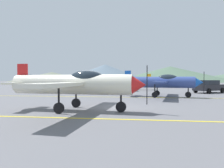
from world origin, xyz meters
TOP-DOWN VIEW (x-y plane):
  - ground_plane at (0.00, 0.00)m, footprint 400.00×400.00m
  - apron_line_near at (0.00, -3.27)m, footprint 80.00×0.16m
  - apron_line_far at (0.00, 7.09)m, footprint 80.00×0.16m
  - airplane_near at (-1.22, -1.20)m, footprint 7.63×8.77m
  - airplane_mid at (4.45, 7.94)m, footprint 7.67×8.75m
  - airplane_far at (0.73, 20.37)m, footprint 7.63×8.77m
  - car_sedan at (11.18, 14.46)m, footprint 4.49×4.07m
  - hill_left at (-64.96, 135.83)m, footprint 64.64×64.64m
  - hill_centerleft at (-19.10, 117.70)m, footprint 62.51×62.51m
  - hill_centerright at (26.24, 133.23)m, footprint 86.58×86.58m

SIDE VIEW (x-z plane):
  - ground_plane at x=0.00m, z-range 0.00..0.00m
  - apron_line_near at x=0.00m, z-range 0.00..0.01m
  - apron_line_far at x=0.00m, z-range 0.00..0.01m
  - car_sedan at x=11.18m, z-range 0.03..1.65m
  - airplane_near at x=-1.22m, z-range 0.17..2.79m
  - airplane_mid at x=4.45m, z-range 0.17..2.79m
  - airplane_far at x=0.73m, z-range 0.17..2.79m
  - hill_left at x=-64.96m, z-range 0.00..7.59m
  - hill_centerright at x=26.24m, z-range 0.00..11.19m
  - hill_centerleft at x=-19.10m, z-range 0.00..11.87m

